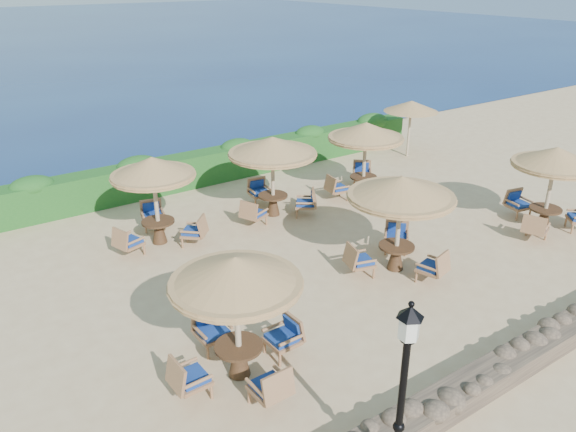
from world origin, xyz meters
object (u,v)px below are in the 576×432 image
Objects in this scene: lamp_post at (401,408)px; cafe_set_2 at (553,173)px; cafe_set_0 at (237,300)px; cafe_set_1 at (400,203)px; cafe_set_4 at (273,159)px; cafe_set_3 at (154,185)px; extra_parasol at (411,106)px; cafe_set_5 at (365,145)px.

cafe_set_2 is at bearing 21.84° from lamp_post.
cafe_set_1 is (5.64, 1.37, 0.16)m from cafe_set_0.
cafe_set_1 is 1.00× the size of cafe_set_4.
lamp_post is 10.16m from cafe_set_3.
cafe_set_2 is (11.25, 0.59, 0.09)m from cafe_set_0.
cafe_set_2 is 0.95× the size of cafe_set_4.
lamp_post is 11.42m from cafe_set_2.
cafe_set_4 is (3.90, -0.19, 0.11)m from cafe_set_3.
cafe_set_0 is 5.81m from cafe_set_1.
cafe_set_0 is (-13.25, -8.35, -0.42)m from extra_parasol.
lamp_post is 12.48m from cafe_set_5.
cafe_set_0 is at bearing -99.13° from cafe_set_3.
cafe_set_3 is 3.91m from cafe_set_4.
cafe_set_0 is 1.04× the size of cafe_set_3.
cafe_set_3 is at bearing -171.40° from extra_parasol.
cafe_set_2 is at bearing -104.50° from extra_parasol.
cafe_set_4 is at bearing 137.83° from cafe_set_2.
cafe_set_5 is at bearing 57.55° from cafe_set_1.
cafe_set_5 is at bearing -3.96° from cafe_set_3.
cafe_set_3 is (-4.60, 5.13, -0.10)m from cafe_set_1.
cafe_set_2 is (-2.01, -7.75, -0.33)m from extra_parasol.
cafe_set_0 is 10.45m from cafe_set_5.
cafe_set_2 is at bearing -63.60° from cafe_set_5.
cafe_set_1 and cafe_set_5 have the same top height.
cafe_set_0 is 11.26m from cafe_set_2.
cafe_set_0 is at bearing 100.14° from lamp_post.
extra_parasol is at bearing 43.60° from lamp_post.
cafe_set_2 is 1.01× the size of cafe_set_3.
cafe_set_2 is 6.01m from cafe_set_5.
cafe_set_2 is at bearing -30.06° from cafe_set_3.
cafe_set_3 is (1.04, 6.50, 0.06)m from cafe_set_0.
lamp_post is 17.41m from extra_parasol.
cafe_set_5 is at bearing -5.14° from cafe_set_4.
cafe_set_5 reaches higher than extra_parasol.
cafe_set_1 is at bearing 172.13° from cafe_set_2.
lamp_post reaches higher than cafe_set_3.
extra_parasol is 0.85× the size of cafe_set_0.
cafe_set_2 is at bearing 3.02° from cafe_set_0.
lamp_post is 1.22× the size of cafe_set_3.
cafe_set_4 is 1.04× the size of cafe_set_5.
cafe_set_3 is (-12.21, -1.85, -0.36)m from extra_parasol.
cafe_set_5 is (7.53, -0.52, 0.06)m from cafe_set_3.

